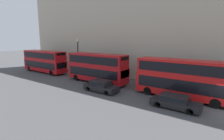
{
  "coord_description": "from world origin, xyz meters",
  "views": [
    {
      "loc": [
        -18.55,
        -0.05,
        6.77
      ],
      "look_at": [
        0.48,
        13.66,
        2.48
      ],
      "focal_mm": 28.0,
      "sensor_mm": 36.0,
      "label": 1
    }
  ],
  "objects_px": {
    "bus_third_in_queue": "(44,61)",
    "car_dark_sedan": "(175,101)",
    "car_hatchback": "(101,86)",
    "bus_second_in_queue": "(97,67)",
    "bus_leading": "(182,77)"
  },
  "relations": [
    {
      "from": "bus_second_in_queue",
      "to": "car_hatchback",
      "type": "height_order",
      "value": "bus_second_in_queue"
    },
    {
      "from": "bus_third_in_queue",
      "to": "car_dark_sedan",
      "type": "bearing_deg",
      "value": -97.26
    },
    {
      "from": "bus_leading",
      "to": "bus_second_in_queue",
      "type": "bearing_deg",
      "value": 90.0
    },
    {
      "from": "bus_leading",
      "to": "car_dark_sedan",
      "type": "distance_m",
      "value": 3.83
    },
    {
      "from": "bus_leading",
      "to": "bus_second_in_queue",
      "type": "xyz_separation_m",
      "value": [
        -0.0,
        12.56,
        0.01
      ]
    },
    {
      "from": "bus_second_in_queue",
      "to": "car_dark_sedan",
      "type": "bearing_deg",
      "value": -104.77
    },
    {
      "from": "bus_third_in_queue",
      "to": "car_hatchback",
      "type": "bearing_deg",
      "value": -101.09
    },
    {
      "from": "bus_leading",
      "to": "bus_second_in_queue",
      "type": "height_order",
      "value": "bus_second_in_queue"
    },
    {
      "from": "car_dark_sedan",
      "to": "bus_third_in_queue",
      "type": "bearing_deg",
      "value": 82.74
    },
    {
      "from": "bus_leading",
      "to": "bus_second_in_queue",
      "type": "relative_size",
      "value": 1.01
    },
    {
      "from": "bus_third_in_queue",
      "to": "bus_leading",
      "type": "bearing_deg",
      "value": -90.0
    },
    {
      "from": "bus_third_in_queue",
      "to": "car_hatchback",
      "type": "xyz_separation_m",
      "value": [
        -3.4,
        -17.34,
        -1.61
      ]
    },
    {
      "from": "bus_second_in_queue",
      "to": "bus_third_in_queue",
      "type": "distance_m",
      "value": 13.81
    },
    {
      "from": "bus_leading",
      "to": "car_dark_sedan",
      "type": "height_order",
      "value": "bus_leading"
    },
    {
      "from": "car_dark_sedan",
      "to": "car_hatchback",
      "type": "relative_size",
      "value": 1.01
    }
  ]
}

